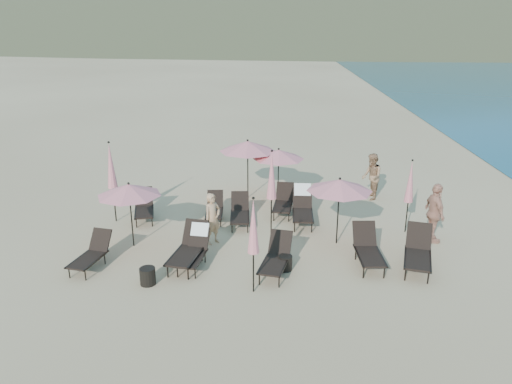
{
  "coord_description": "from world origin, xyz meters",
  "views": [
    {
      "loc": [
        -0.31,
        -12.05,
        6.47
      ],
      "look_at": [
        -0.82,
        3.5,
        1.1
      ],
      "focal_mm": 35.0,
      "sensor_mm": 36.0,
      "label": 1
    }
  ],
  "objects_px": {
    "umbrella_closed_1": "(410,182)",
    "side_table_0": "(148,276)",
    "side_table_1": "(285,263)",
    "beachgoer_a": "(213,219)",
    "umbrella_open_2": "(248,146)",
    "beachgoer_b": "(372,177)",
    "umbrella_closed_0": "(253,227)",
    "lounger_9": "(283,201)",
    "umbrella_open_0": "(129,190)",
    "lounger_3": "(276,257)",
    "lounger_8": "(240,212)",
    "lounger_6": "(144,207)",
    "lounger_10": "(303,206)",
    "lounger_4": "(368,249)",
    "lounger_2": "(195,248)",
    "lounger_1": "(189,248)",
    "lounger_7": "(215,208)",
    "umbrella_open_1": "(340,185)",
    "lounger_5": "(418,251)",
    "umbrella_closed_2": "(111,166)",
    "beachgoer_c": "(435,213)",
    "umbrella_closed_3": "(272,176)",
    "lounger_0": "(91,253)",
    "umbrella_open_3": "(279,154)"
  },
  "relations": [
    {
      "from": "lounger_10",
      "to": "beachgoer_b",
      "type": "bearing_deg",
      "value": 42.61
    },
    {
      "from": "beachgoer_b",
      "to": "lounger_10",
      "type": "bearing_deg",
      "value": -51.68
    },
    {
      "from": "umbrella_closed_1",
      "to": "side_table_0",
      "type": "relative_size",
      "value": 5.33
    },
    {
      "from": "umbrella_open_2",
      "to": "lounger_6",
      "type": "bearing_deg",
      "value": -146.71
    },
    {
      "from": "lounger_9",
      "to": "beachgoer_a",
      "type": "xyz_separation_m",
      "value": [
        -2.19,
        -2.56,
        0.36
      ]
    },
    {
      "from": "lounger_5",
      "to": "umbrella_closed_1",
      "type": "height_order",
      "value": "umbrella_closed_1"
    },
    {
      "from": "umbrella_closed_0",
      "to": "beachgoer_b",
      "type": "distance_m",
      "value": 8.26
    },
    {
      "from": "umbrella_closed_1",
      "to": "beachgoer_b",
      "type": "bearing_deg",
      "value": 99.94
    },
    {
      "from": "umbrella_open_2",
      "to": "lounger_7",
      "type": "bearing_deg",
      "value": -114.79
    },
    {
      "from": "lounger_10",
      "to": "lounger_0",
      "type": "bearing_deg",
      "value": -148.04
    },
    {
      "from": "umbrella_open_2",
      "to": "beachgoer_a",
      "type": "distance_m",
      "value": 4.42
    },
    {
      "from": "lounger_7",
      "to": "umbrella_closed_1",
      "type": "bearing_deg",
      "value": -11.33
    },
    {
      "from": "lounger_6",
      "to": "beachgoer_c",
      "type": "height_order",
      "value": "beachgoer_c"
    },
    {
      "from": "lounger_5",
      "to": "lounger_1",
      "type": "bearing_deg",
      "value": -164.57
    },
    {
      "from": "umbrella_closed_0",
      "to": "beachgoer_b",
      "type": "bearing_deg",
      "value": 59.24
    },
    {
      "from": "lounger_7",
      "to": "beachgoer_b",
      "type": "relative_size",
      "value": 0.85
    },
    {
      "from": "lounger_2",
      "to": "lounger_9",
      "type": "xyz_separation_m",
      "value": [
        2.53,
        3.98,
        -0.04
      ]
    },
    {
      "from": "side_table_1",
      "to": "lounger_9",
      "type": "bearing_deg",
      "value": 89.67
    },
    {
      "from": "lounger_10",
      "to": "umbrella_closed_3",
      "type": "distance_m",
      "value": 2.0
    },
    {
      "from": "umbrella_open_2",
      "to": "beachgoer_a",
      "type": "relative_size",
      "value": 1.44
    },
    {
      "from": "lounger_4",
      "to": "lounger_10",
      "type": "xyz_separation_m",
      "value": [
        -1.64,
        3.08,
        0.07
      ]
    },
    {
      "from": "lounger_4",
      "to": "beachgoer_b",
      "type": "xyz_separation_m",
      "value": [
        1.07,
        5.45,
        0.41
      ]
    },
    {
      "from": "lounger_1",
      "to": "lounger_8",
      "type": "bearing_deg",
      "value": 78.2
    },
    {
      "from": "lounger_4",
      "to": "beachgoer_c",
      "type": "bearing_deg",
      "value": 32.97
    },
    {
      "from": "lounger_4",
      "to": "side_table_1",
      "type": "relative_size",
      "value": 4.18
    },
    {
      "from": "umbrella_open_0",
      "to": "lounger_2",
      "type": "bearing_deg",
      "value": -28.87
    },
    {
      "from": "lounger_2",
      "to": "lounger_8",
      "type": "distance_m",
      "value": 3.14
    },
    {
      "from": "lounger_1",
      "to": "side_table_0",
      "type": "xyz_separation_m",
      "value": [
        -0.88,
        -1.16,
        -0.26
      ]
    },
    {
      "from": "lounger_3",
      "to": "lounger_8",
      "type": "distance_m",
      "value": 3.57
    },
    {
      "from": "lounger_4",
      "to": "umbrella_open_3",
      "type": "distance_m",
      "value": 5.82
    },
    {
      "from": "side_table_0",
      "to": "umbrella_closed_2",
      "type": "bearing_deg",
      "value": 116.54
    },
    {
      "from": "lounger_7",
      "to": "side_table_0",
      "type": "distance_m",
      "value": 4.67
    },
    {
      "from": "lounger_9",
      "to": "umbrella_open_0",
      "type": "height_order",
      "value": "umbrella_open_0"
    },
    {
      "from": "umbrella_closed_1",
      "to": "side_table_0",
      "type": "xyz_separation_m",
      "value": [
        -7.5,
        -3.61,
        -1.46
      ]
    },
    {
      "from": "umbrella_closed_0",
      "to": "umbrella_open_1",
      "type": "bearing_deg",
      "value": 50.67
    },
    {
      "from": "lounger_3",
      "to": "umbrella_open_1",
      "type": "xyz_separation_m",
      "value": [
        1.86,
        1.93,
        1.42
      ]
    },
    {
      "from": "side_table_1",
      "to": "umbrella_closed_0",
      "type": "bearing_deg",
      "value": -125.04
    },
    {
      "from": "lounger_5",
      "to": "lounger_3",
      "type": "bearing_deg",
      "value": -158.69
    },
    {
      "from": "lounger_9",
      "to": "umbrella_closed_0",
      "type": "bearing_deg",
      "value": -92.6
    },
    {
      "from": "beachgoer_b",
      "to": "beachgoer_c",
      "type": "distance_m",
      "value": 4.05
    },
    {
      "from": "lounger_1",
      "to": "beachgoer_a",
      "type": "distance_m",
      "value": 1.54
    },
    {
      "from": "lounger_6",
      "to": "beachgoer_a",
      "type": "height_order",
      "value": "beachgoer_a"
    },
    {
      "from": "lounger_9",
      "to": "umbrella_open_0",
      "type": "distance_m",
      "value": 5.56
    },
    {
      "from": "umbrella_closed_0",
      "to": "lounger_10",
      "type": "bearing_deg",
      "value": 72.47
    },
    {
      "from": "umbrella_open_2",
      "to": "umbrella_closed_2",
      "type": "relative_size",
      "value": 0.83
    },
    {
      "from": "lounger_7",
      "to": "lounger_3",
      "type": "bearing_deg",
      "value": -64.25
    },
    {
      "from": "lounger_2",
      "to": "umbrella_open_2",
      "type": "bearing_deg",
      "value": 86.16
    },
    {
      "from": "side_table_1",
      "to": "beachgoer_a",
      "type": "relative_size",
      "value": 0.26
    },
    {
      "from": "umbrella_open_1",
      "to": "umbrella_closed_2",
      "type": "relative_size",
      "value": 0.76
    },
    {
      "from": "lounger_2",
      "to": "side_table_1",
      "type": "xyz_separation_m",
      "value": [
        2.51,
        -0.27,
        -0.27
      ]
    }
  ]
}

